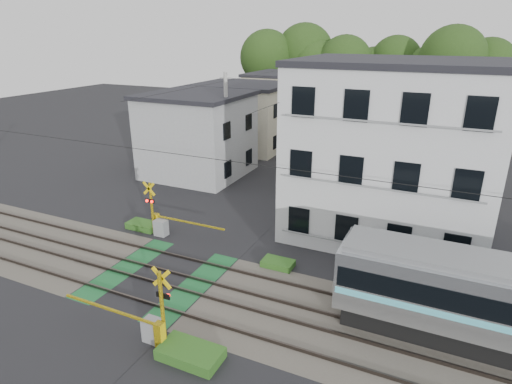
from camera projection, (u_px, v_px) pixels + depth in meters
The scene contains 11 objects.
ground at pixel (159, 277), 19.59m from camera, with size 120.00×120.00×0.00m, color black.
track_bed at pixel (159, 276), 19.57m from camera, with size 120.00×120.00×0.14m.
crossing_signal_near at pixel (154, 326), 15.21m from camera, with size 4.74×0.65×3.09m.
crossing_signal_far at pixel (160, 223), 23.46m from camera, with size 4.74×0.65×3.09m.
apartment_block at pixel (392, 150), 22.69m from camera, with size 10.20×8.36×9.30m.
houses_row at pixel (326, 115), 40.40m from camera, with size 22.07×31.35×6.80m.
tree_hill at pixel (366, 69), 59.14m from camera, with size 40.00×13.30×11.95m.
catenary at pixel (283, 227), 15.96m from camera, with size 60.00×5.04×7.00m.
utility_poles at pixel (303, 109), 38.14m from camera, with size 7.90×42.00×8.00m.
pedestrian at pixel (315, 142), 39.88m from camera, with size 0.65×0.43×1.79m, color black.
weed_patches at pixel (190, 283), 18.75m from camera, with size 10.25×8.80×0.40m.
Camera 1 is at (11.18, -13.55, 10.50)m, focal length 30.00 mm.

